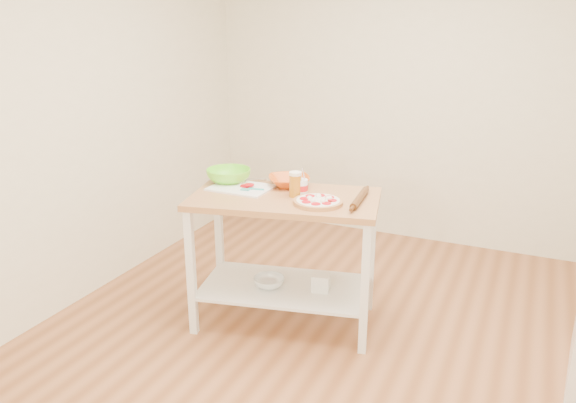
# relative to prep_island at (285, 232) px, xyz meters

# --- Properties ---
(room_shell) EXTENTS (4.04, 4.54, 2.74)m
(room_shell) POSITION_rel_prep_island_xyz_m (0.49, -0.35, 0.70)
(room_shell) COLOR #A9673E
(room_shell) RESTS_ON ground
(prep_island) EXTENTS (1.31, 0.90, 0.90)m
(prep_island) POSITION_rel_prep_island_xyz_m (0.00, 0.00, 0.00)
(prep_island) COLOR #B57C4A
(prep_island) RESTS_ON ground
(pizza) EXTENTS (0.31, 0.31, 0.05)m
(pizza) POSITION_rel_prep_island_xyz_m (0.25, -0.06, 0.27)
(pizza) COLOR tan
(pizza) RESTS_ON prep_island
(cutting_board) EXTENTS (0.41, 0.31, 0.04)m
(cutting_board) POSITION_rel_prep_island_xyz_m (-0.34, 0.03, 0.26)
(cutting_board) COLOR white
(cutting_board) RESTS_ON prep_island
(spatula) EXTENTS (0.15, 0.07, 0.01)m
(spatula) POSITION_rel_prep_island_xyz_m (-0.24, -0.00, 0.27)
(spatula) COLOR teal
(spatula) RESTS_ON cutting_board
(knife) EXTENTS (0.23, 0.17, 0.01)m
(knife) POSITION_rel_prep_island_xyz_m (-0.41, 0.17, 0.27)
(knife) COLOR silver
(knife) RESTS_ON cutting_board
(orange_bowl) EXTENTS (0.38, 0.38, 0.07)m
(orange_bowl) POSITION_rel_prep_island_xyz_m (-0.07, 0.22, 0.28)
(orange_bowl) COLOR #CE5113
(orange_bowl) RESTS_ON prep_island
(green_bowl) EXTENTS (0.37, 0.37, 0.10)m
(green_bowl) POSITION_rel_prep_island_xyz_m (-0.49, 0.12, 0.30)
(green_bowl) COLOR #73E729
(green_bowl) RESTS_ON prep_island
(beer_pint) EXTENTS (0.08, 0.08, 0.16)m
(beer_pint) POSITION_rel_prep_island_xyz_m (0.06, 0.02, 0.33)
(beer_pint) COLOR #B96E15
(beer_pint) RESTS_ON prep_island
(yogurt_tub) EXTENTS (0.09, 0.09, 0.19)m
(yogurt_tub) POSITION_rel_prep_island_xyz_m (0.09, 0.06, 0.30)
(yogurt_tub) COLOR white
(yogurt_tub) RESTS_ON prep_island
(rolling_pin) EXTENTS (0.08, 0.38, 0.04)m
(rolling_pin) POSITION_rel_prep_island_xyz_m (0.47, 0.09, 0.27)
(rolling_pin) COLOR #5E3415
(rolling_pin) RESTS_ON prep_island
(shelf_glass_bowl) EXTENTS (0.24, 0.24, 0.07)m
(shelf_glass_bowl) POSITION_rel_prep_island_xyz_m (-0.09, -0.05, -0.36)
(shelf_glass_bowl) COLOR silver
(shelf_glass_bowl) RESTS_ON prep_island
(shelf_bin) EXTENTS (0.14, 0.14, 0.11)m
(shelf_bin) POSITION_rel_prep_island_xyz_m (0.24, 0.05, -0.33)
(shelf_bin) COLOR white
(shelf_bin) RESTS_ON prep_island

